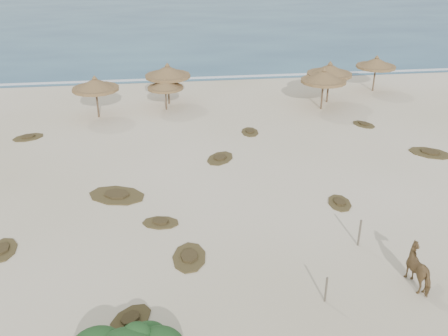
{
  "coord_description": "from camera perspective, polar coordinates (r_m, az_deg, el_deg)",
  "views": [
    {
      "loc": [
        -3.17,
        -17.57,
        12.07
      ],
      "look_at": [
        -0.24,
        5.0,
        1.12
      ],
      "focal_mm": 40.0,
      "sensor_mm": 36.0,
      "label": 1
    }
  ],
  "objects": [
    {
      "name": "scrub_6",
      "position": [
        34.25,
        -21.47,
        3.3
      ],
      "size": [
        2.3,
        1.98,
        0.16
      ],
      "rotation": [
        0.0,
        0.0,
        0.45
      ],
      "color": "brown",
      "rests_on": "ground"
    },
    {
      "name": "scrub_2",
      "position": [
        22.91,
        -7.25,
        -6.18
      ],
      "size": [
        1.86,
        1.4,
        0.16
      ],
      "rotation": [
        0.0,
        0.0,
        2.95
      ],
      "color": "brown",
      "rests_on": "ground"
    },
    {
      "name": "palapa_6",
      "position": [
        42.77,
        17.0,
        11.38
      ],
      "size": [
        3.51,
        3.51,
        2.95
      ],
      "rotation": [
        0.0,
        0.0,
        -0.12
      ],
      "color": "brown",
      "rests_on": "ground"
    },
    {
      "name": "palapa_2",
      "position": [
        37.89,
        -6.46,
        10.83
      ],
      "size": [
        4.35,
        4.35,
        3.16
      ],
      "rotation": [
        0.0,
        0.0,
        -0.36
      ],
      "color": "brown",
      "rests_on": "ground"
    },
    {
      "name": "scrub_11",
      "position": [
        18.05,
        -10.64,
        -16.62
      ],
      "size": [
        1.96,
        2.04,
        0.16
      ],
      "rotation": [
        0.0,
        0.0,
        0.88
      ],
      "color": "brown",
      "rests_on": "ground"
    },
    {
      "name": "fence_post_far",
      "position": [
        21.72,
        15.23,
        -7.16
      ],
      "size": [
        0.12,
        0.12,
        1.23
      ],
      "primitive_type": "cylinder",
      "rotation": [
        0.0,
        0.0,
        -0.43
      ],
      "color": "brown",
      "rests_on": "ground"
    },
    {
      "name": "palapa_4",
      "position": [
        37.24,
        11.33,
        10.16
      ],
      "size": [
        4.17,
        4.17,
        3.1
      ],
      "rotation": [
        0.0,
        0.0,
        -0.31
      ],
      "color": "brown",
      "rests_on": "ground"
    },
    {
      "name": "foam_line",
      "position": [
        45.33,
        -3.17,
        10.22
      ],
      "size": [
        70.0,
        0.6,
        0.01
      ],
      "primitive_type": "cube",
      "color": "white",
      "rests_on": "ground"
    },
    {
      "name": "scrub_10",
      "position": [
        35.35,
        15.68,
        4.84
      ],
      "size": [
        1.78,
        2.01,
        0.16
      ],
      "rotation": [
        0.0,
        0.0,
        2.07
      ],
      "color": "brown",
      "rests_on": "ground"
    },
    {
      "name": "scrub_9",
      "position": [
        20.58,
        -3.99,
        -10.11
      ],
      "size": [
        1.62,
        2.27,
        0.16
      ],
      "rotation": [
        0.0,
        0.0,
        1.45
      ],
      "color": "brown",
      "rests_on": "ground"
    },
    {
      "name": "scrub_4",
      "position": [
        24.91,
        13.06,
        -3.89
      ],
      "size": [
        1.29,
        1.81,
        0.16
      ],
      "rotation": [
        0.0,
        0.0,
        1.45
      ],
      "color": "brown",
      "rests_on": "ground"
    },
    {
      "name": "scrub_1",
      "position": [
        25.52,
        -12.16,
        -3.04
      ],
      "size": [
        3.47,
        2.93,
        0.16
      ],
      "rotation": [
        0.0,
        0.0,
        2.73
      ],
      "color": "brown",
      "rests_on": "ground"
    },
    {
      "name": "scrub_0",
      "position": [
        22.88,
        -24.04,
        -8.54
      ],
      "size": [
        1.31,
        1.91,
        0.16
      ],
      "rotation": [
        0.0,
        0.0,
        1.63
      ],
      "color": "brown",
      "rests_on": "ground"
    },
    {
      "name": "scrub_5",
      "position": [
        32.06,
        22.5,
        1.62
      ],
      "size": [
        2.96,
        2.76,
        0.16
      ],
      "rotation": [
        0.0,
        0.0,
        2.52
      ],
      "color": "brown",
      "rests_on": "ground"
    },
    {
      "name": "ocean",
      "position": [
        93.41,
        -5.67,
        18.16
      ],
      "size": [
        200.0,
        100.0,
        0.01
      ],
      "primitive_type": "cube",
      "color": "navy",
      "rests_on": "ground"
    },
    {
      "name": "ground",
      "position": [
        21.56,
        2.38,
        -8.39
      ],
      "size": [
        160.0,
        160.0,
        0.0
      ],
      "primitive_type": "plane",
      "color": "#FAE7CD",
      "rests_on": "ground"
    },
    {
      "name": "scrub_3",
      "position": [
        28.93,
        -0.45,
        1.15
      ],
      "size": [
        2.26,
        2.48,
        0.16
      ],
      "rotation": [
        0.0,
        0.0,
        1.0
      ],
      "color": "brown",
      "rests_on": "ground"
    },
    {
      "name": "scrub_7",
      "position": [
        32.79,
        2.98,
        4.16
      ],
      "size": [
        1.21,
        1.77,
        0.16
      ],
      "rotation": [
        0.0,
        0.0,
        1.51
      ],
      "color": "brown",
      "rests_on": "ground"
    },
    {
      "name": "palapa_5",
      "position": [
        38.89,
        11.98,
        10.85
      ],
      "size": [
        4.36,
        4.36,
        3.18
      ],
      "rotation": [
        0.0,
        0.0,
        -0.35
      ],
      "color": "brown",
      "rests_on": "ground"
    },
    {
      "name": "palapa_1",
      "position": [
        35.97,
        -14.5,
        9.18
      ],
      "size": [
        4.24,
        4.24,
        3.01
      ],
      "rotation": [
        0.0,
        0.0,
        -0.41
      ],
      "color": "brown",
      "rests_on": "ground"
    },
    {
      "name": "palapa_3",
      "position": [
        36.73,
        -6.72,
        9.43
      ],
      "size": [
        2.86,
        2.86,
        2.43
      ],
      "rotation": [
        0.0,
        0.0,
        0.1
      ],
      "color": "brown",
      "rests_on": "ground"
    },
    {
      "name": "fence_post_near",
      "position": [
        18.54,
        11.58,
        -13.45
      ],
      "size": [
        0.1,
        0.1,
        1.05
      ],
      "primitive_type": "cylinder",
      "rotation": [
        0.0,
        0.0,
        -0.33
      ],
      "color": "brown",
      "rests_on": "ground"
    },
    {
      "name": "horse",
      "position": [
        20.13,
        21.58,
        -10.66
      ],
      "size": [
        0.97,
        1.82,
        1.47
      ],
      "primitive_type": "imported",
      "rotation": [
        0.0,
        0.0,
        3.25
      ],
      "color": "olive",
      "rests_on": "ground"
    }
  ]
}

